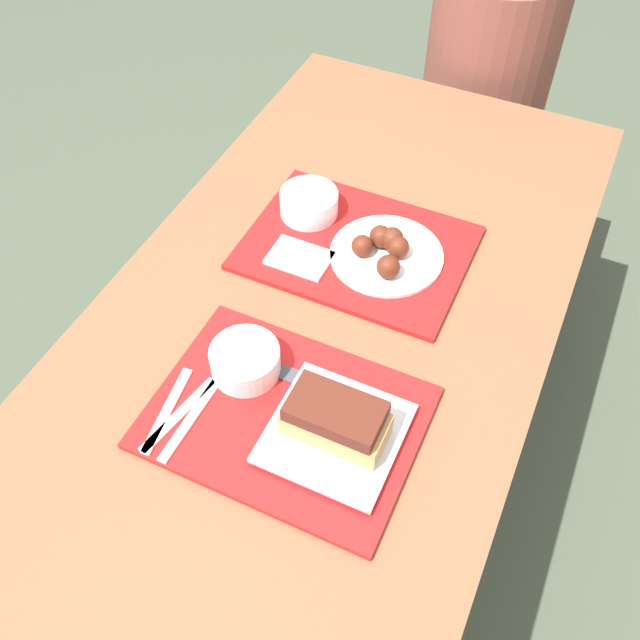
# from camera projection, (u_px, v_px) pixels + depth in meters

# --- Properties ---
(ground_plane) EXTENTS (12.00, 12.00, 0.00)m
(ground_plane) POSITION_uv_depth(u_px,v_px,m) (323.00, 493.00, 1.90)
(ground_plane) COLOR #424C3D
(picnic_table) EXTENTS (0.82, 1.63, 0.75)m
(picnic_table) POSITION_uv_depth(u_px,v_px,m) (324.00, 344.00, 1.40)
(picnic_table) COLOR brown
(picnic_table) RESTS_ON ground_plane
(picnic_bench_far) EXTENTS (0.78, 0.28, 0.45)m
(picnic_bench_far) POSITION_uv_depth(u_px,v_px,m) (463.00, 160.00, 2.21)
(picnic_bench_far) COLOR brown
(picnic_bench_far) RESTS_ON ground_plane
(tray_near) EXTENTS (0.44, 0.32, 0.01)m
(tray_near) POSITION_uv_depth(u_px,v_px,m) (286.00, 417.00, 1.17)
(tray_near) COLOR red
(tray_near) RESTS_ON picnic_table
(tray_far) EXTENTS (0.44, 0.32, 0.01)m
(tray_far) POSITION_uv_depth(u_px,v_px,m) (357.00, 248.00, 1.43)
(tray_far) COLOR red
(tray_far) RESTS_ON picnic_table
(bowl_coleslaw_near) EXTENTS (0.12, 0.12, 0.05)m
(bowl_coleslaw_near) POSITION_uv_depth(u_px,v_px,m) (245.00, 360.00, 1.20)
(bowl_coleslaw_near) COLOR silver
(bowl_coleslaw_near) RESTS_ON tray_near
(brisket_sandwich_plate) EXTENTS (0.21, 0.21, 0.09)m
(brisket_sandwich_plate) POSITION_uv_depth(u_px,v_px,m) (335.00, 425.00, 1.12)
(brisket_sandwich_plate) COLOR white
(brisket_sandwich_plate) RESTS_ON tray_near
(plastic_fork_near) EXTENTS (0.05, 0.17, 0.00)m
(plastic_fork_near) POSITION_uv_depth(u_px,v_px,m) (179.00, 415.00, 1.17)
(plastic_fork_near) COLOR white
(plastic_fork_near) RESTS_ON tray_near
(plastic_knife_near) EXTENTS (0.02, 0.17, 0.00)m
(plastic_knife_near) POSITION_uv_depth(u_px,v_px,m) (190.00, 420.00, 1.16)
(plastic_knife_near) COLOR white
(plastic_knife_near) RESTS_ON tray_near
(plastic_spoon_near) EXTENTS (0.04, 0.17, 0.00)m
(plastic_spoon_near) POSITION_uv_depth(u_px,v_px,m) (167.00, 410.00, 1.17)
(plastic_spoon_near) COLOR white
(plastic_spoon_near) RESTS_ON tray_near
(condiment_packet) EXTENTS (0.04, 0.03, 0.01)m
(condiment_packet) POSITION_uv_depth(u_px,v_px,m) (289.00, 375.00, 1.22)
(condiment_packet) COLOR #3F3F47
(condiment_packet) RESTS_ON tray_near
(bowl_coleslaw_far) EXTENTS (0.12, 0.12, 0.05)m
(bowl_coleslaw_far) POSITION_uv_depth(u_px,v_px,m) (309.00, 202.00, 1.46)
(bowl_coleslaw_far) COLOR silver
(bowl_coleslaw_far) RESTS_ON tray_far
(wings_plate_far) EXTENTS (0.22, 0.22, 0.05)m
(wings_plate_far) POSITION_uv_depth(u_px,v_px,m) (386.00, 251.00, 1.39)
(wings_plate_far) COLOR white
(wings_plate_far) RESTS_ON tray_far
(napkin_far) EXTENTS (0.12, 0.08, 0.01)m
(napkin_far) POSITION_uv_depth(u_px,v_px,m) (300.00, 258.00, 1.39)
(napkin_far) COLOR white
(napkin_far) RESTS_ON tray_far
(person_seated_across) EXTENTS (0.35, 0.35, 0.69)m
(person_seated_across) POSITION_uv_depth(u_px,v_px,m) (492.00, 53.00, 1.93)
(person_seated_across) COLOR brown
(person_seated_across) RESTS_ON picnic_bench_far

